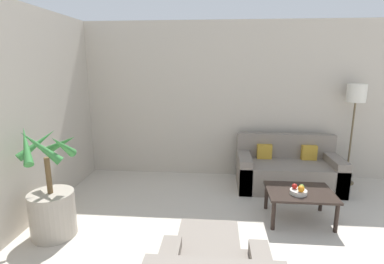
{
  "coord_description": "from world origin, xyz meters",
  "views": [
    {
      "loc": [
        -0.88,
        1.54,
        1.99
      ],
      "look_at": [
        -1.25,
        5.84,
        1.0
      ],
      "focal_mm": 28.0,
      "sensor_mm": 36.0,
      "label": 1
    }
  ],
  "objects_px": {
    "potted_palm": "(52,204)",
    "ottoman": "(208,248)",
    "floor_lamp": "(356,100)",
    "orange_fruit": "(301,189)",
    "apple_red": "(295,186)",
    "sofa_loveseat": "(288,170)",
    "fruit_bowl": "(298,192)",
    "apple_green": "(302,187)",
    "coffee_table": "(300,195)"
  },
  "relations": [
    {
      "from": "ottoman",
      "to": "apple_green",
      "type": "bearing_deg",
      "value": 38.72
    },
    {
      "from": "sofa_loveseat",
      "to": "coffee_table",
      "type": "xyz_separation_m",
      "value": [
        -0.09,
        -1.08,
        0.06
      ]
    },
    {
      "from": "apple_red",
      "to": "ottoman",
      "type": "height_order",
      "value": "apple_red"
    },
    {
      "from": "coffee_table",
      "to": "floor_lamp",
      "type": "bearing_deg",
      "value": 49.52
    },
    {
      "from": "fruit_bowl",
      "to": "ottoman",
      "type": "bearing_deg",
      "value": -140.95
    },
    {
      "from": "floor_lamp",
      "to": "coffee_table",
      "type": "xyz_separation_m",
      "value": [
        -1.14,
        -1.33,
        -1.07
      ]
    },
    {
      "from": "ottoman",
      "to": "orange_fruit",
      "type": "bearing_deg",
      "value": 36.91
    },
    {
      "from": "apple_green",
      "to": "ottoman",
      "type": "bearing_deg",
      "value": -141.28
    },
    {
      "from": "floor_lamp",
      "to": "coffee_table",
      "type": "height_order",
      "value": "floor_lamp"
    },
    {
      "from": "potted_palm",
      "to": "ottoman",
      "type": "xyz_separation_m",
      "value": [
        1.83,
        -0.37,
        -0.22
      ]
    },
    {
      "from": "fruit_bowl",
      "to": "apple_red",
      "type": "xyz_separation_m",
      "value": [
        -0.04,
        0.04,
        0.06
      ]
    },
    {
      "from": "sofa_loveseat",
      "to": "coffee_table",
      "type": "relative_size",
      "value": 1.95
    },
    {
      "from": "sofa_loveseat",
      "to": "apple_green",
      "type": "bearing_deg",
      "value": -94.62
    },
    {
      "from": "fruit_bowl",
      "to": "ottoman",
      "type": "xyz_separation_m",
      "value": [
        -1.09,
        -0.89,
        -0.25
      ]
    },
    {
      "from": "sofa_loveseat",
      "to": "fruit_bowl",
      "type": "bearing_deg",
      "value": -96.58
    },
    {
      "from": "fruit_bowl",
      "to": "ottoman",
      "type": "relative_size",
      "value": 0.35
    },
    {
      "from": "fruit_bowl",
      "to": "ottoman",
      "type": "height_order",
      "value": "fruit_bowl"
    },
    {
      "from": "sofa_loveseat",
      "to": "floor_lamp",
      "type": "relative_size",
      "value": 0.97
    },
    {
      "from": "sofa_loveseat",
      "to": "fruit_bowl",
      "type": "xyz_separation_m",
      "value": [
        -0.13,
        -1.17,
        0.14
      ]
    },
    {
      "from": "apple_red",
      "to": "apple_green",
      "type": "height_order",
      "value": "apple_red"
    },
    {
      "from": "floor_lamp",
      "to": "ottoman",
      "type": "bearing_deg",
      "value": -134.57
    },
    {
      "from": "fruit_bowl",
      "to": "orange_fruit",
      "type": "xyz_separation_m",
      "value": [
        0.01,
        -0.06,
        0.07
      ]
    },
    {
      "from": "apple_red",
      "to": "ottoman",
      "type": "relative_size",
      "value": 0.11
    },
    {
      "from": "floor_lamp",
      "to": "coffee_table",
      "type": "bearing_deg",
      "value": -130.48
    },
    {
      "from": "sofa_loveseat",
      "to": "apple_green",
      "type": "xyz_separation_m",
      "value": [
        -0.09,
        -1.15,
        0.2
      ]
    },
    {
      "from": "potted_palm",
      "to": "ottoman",
      "type": "bearing_deg",
      "value": -11.34
    },
    {
      "from": "potted_palm",
      "to": "sofa_loveseat",
      "type": "xyz_separation_m",
      "value": [
        3.06,
        1.69,
        -0.11
      ]
    },
    {
      "from": "sofa_loveseat",
      "to": "apple_red",
      "type": "xyz_separation_m",
      "value": [
        -0.18,
        -1.13,
        0.2
      ]
    },
    {
      "from": "coffee_table",
      "to": "apple_green",
      "type": "relative_size",
      "value": 12.76
    },
    {
      "from": "fruit_bowl",
      "to": "orange_fruit",
      "type": "bearing_deg",
      "value": -77.6
    },
    {
      "from": "coffee_table",
      "to": "orange_fruit",
      "type": "height_order",
      "value": "orange_fruit"
    },
    {
      "from": "sofa_loveseat",
      "to": "fruit_bowl",
      "type": "distance_m",
      "value": 1.19
    },
    {
      "from": "floor_lamp",
      "to": "fruit_bowl",
      "type": "height_order",
      "value": "floor_lamp"
    },
    {
      "from": "apple_red",
      "to": "ottoman",
      "type": "distance_m",
      "value": 1.43
    },
    {
      "from": "potted_palm",
      "to": "orange_fruit",
      "type": "bearing_deg",
      "value": 8.95
    },
    {
      "from": "floor_lamp",
      "to": "potted_palm",
      "type": "bearing_deg",
      "value": -154.71
    },
    {
      "from": "floor_lamp",
      "to": "orange_fruit",
      "type": "height_order",
      "value": "floor_lamp"
    },
    {
      "from": "apple_red",
      "to": "apple_green",
      "type": "xyz_separation_m",
      "value": [
        0.08,
        -0.01,
        -0.0
      ]
    },
    {
      "from": "fruit_bowl",
      "to": "sofa_loveseat",
      "type": "bearing_deg",
      "value": 83.42
    },
    {
      "from": "coffee_table",
      "to": "orange_fruit",
      "type": "bearing_deg",
      "value": -102.84
    },
    {
      "from": "sofa_loveseat",
      "to": "apple_red",
      "type": "height_order",
      "value": "sofa_loveseat"
    },
    {
      "from": "apple_green",
      "to": "orange_fruit",
      "type": "distance_m",
      "value": 0.09
    },
    {
      "from": "floor_lamp",
      "to": "apple_red",
      "type": "relative_size",
      "value": 24.96
    },
    {
      "from": "floor_lamp",
      "to": "apple_red",
      "type": "bearing_deg",
      "value": -131.46
    },
    {
      "from": "orange_fruit",
      "to": "fruit_bowl",
      "type": "bearing_deg",
      "value": 102.4
    },
    {
      "from": "sofa_loveseat",
      "to": "floor_lamp",
      "type": "bearing_deg",
      "value": 13.57
    },
    {
      "from": "apple_red",
      "to": "coffee_table",
      "type": "bearing_deg",
      "value": 31.93
    },
    {
      "from": "apple_green",
      "to": "ottoman",
      "type": "xyz_separation_m",
      "value": [
        -1.14,
        -0.91,
        -0.31
      ]
    },
    {
      "from": "apple_red",
      "to": "apple_green",
      "type": "distance_m",
      "value": 0.09
    },
    {
      "from": "sofa_loveseat",
      "to": "ottoman",
      "type": "height_order",
      "value": "sofa_loveseat"
    }
  ]
}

